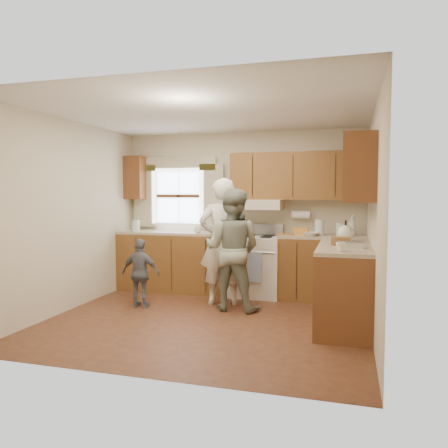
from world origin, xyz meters
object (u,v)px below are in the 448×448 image
(stove, at_px, (256,265))
(woman_left, at_px, (222,242))
(woman_right, at_px, (232,249))
(child, at_px, (141,273))

(stove, bearing_deg, woman_left, -117.80)
(stove, height_order, woman_right, woman_right)
(woman_left, distance_m, woman_right, 0.31)
(stove, distance_m, woman_right, 0.94)
(woman_left, bearing_deg, woman_right, 114.25)
(child, bearing_deg, woman_right, -168.13)
(stove, height_order, woman_left, woman_left)
(stove, xyz_separation_m, woman_right, (-0.13, -0.86, 0.34))
(woman_left, bearing_deg, stove, -136.69)
(stove, relative_size, child, 1.15)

